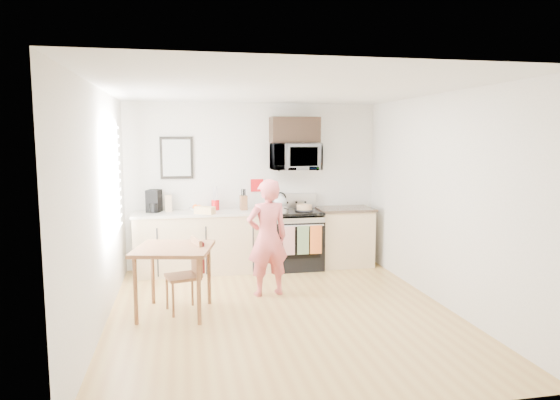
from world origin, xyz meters
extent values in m
plane|color=#AD8043|center=(0.00, 0.00, 0.00)|extent=(4.60, 4.60, 0.00)
cube|color=silver|center=(0.00, 2.30, 1.30)|extent=(4.00, 0.04, 2.60)
cube|color=silver|center=(0.00, -2.30, 1.30)|extent=(4.00, 0.04, 2.60)
cube|color=silver|center=(-2.00, 0.00, 1.30)|extent=(0.04, 4.60, 2.60)
cube|color=silver|center=(2.00, 0.00, 1.30)|extent=(0.04, 4.60, 2.60)
cube|color=silver|center=(0.00, 0.00, 2.60)|extent=(4.00, 4.60, 0.04)
cube|color=white|center=(-1.98, 0.80, 1.55)|extent=(0.02, 1.40, 1.50)
cube|color=white|center=(-1.97, 0.80, 1.55)|extent=(0.01, 1.30, 1.40)
cube|color=#D5BD89|center=(-0.80, 2.00, 0.45)|extent=(2.10, 0.60, 0.90)
cube|color=beige|center=(-0.80, 2.00, 0.92)|extent=(2.14, 0.64, 0.04)
cube|color=#D5BD89|center=(1.43, 2.00, 0.45)|extent=(0.84, 0.60, 0.90)
cube|color=black|center=(1.43, 2.00, 0.92)|extent=(0.88, 0.64, 0.04)
cube|color=black|center=(0.63, 1.97, 0.39)|extent=(0.76, 0.65, 0.77)
cube|color=black|center=(0.63, 1.66, 0.45)|extent=(0.61, 0.02, 0.45)
cube|color=#B8B8BD|center=(0.63, 1.66, 0.78)|extent=(0.74, 0.02, 0.14)
cylinder|color=#B8B8BD|center=(0.63, 1.61, 0.74)|extent=(0.68, 0.02, 0.02)
cube|color=black|center=(0.63, 1.97, 0.90)|extent=(0.76, 0.65, 0.04)
cube|color=#B8B8BD|center=(0.63, 2.25, 1.04)|extent=(0.76, 0.08, 0.24)
cube|color=silver|center=(0.43, 1.61, 0.52)|extent=(0.18, 0.02, 0.44)
cube|color=#536946|center=(0.65, 1.61, 0.52)|extent=(0.18, 0.02, 0.44)
cube|color=#D4581F|center=(0.85, 1.61, 0.52)|extent=(0.18, 0.02, 0.44)
imported|color=#B8B8BD|center=(0.63, 2.08, 1.76)|extent=(0.76, 0.51, 0.42)
cube|color=black|center=(0.63, 2.12, 2.18)|extent=(0.76, 0.35, 0.40)
cube|color=black|center=(-1.20, 2.28, 1.75)|extent=(0.50, 0.03, 0.65)
cube|color=#B3B7AD|center=(-1.20, 2.26, 1.75)|extent=(0.42, 0.01, 0.56)
cube|color=#AF0F13|center=(0.05, 2.28, 1.30)|extent=(0.20, 0.02, 0.20)
imported|color=#CC3C38|center=(-0.05, 0.70, 0.77)|extent=(0.61, 0.46, 1.53)
cube|color=brown|center=(-1.24, 0.22, 0.78)|extent=(0.85, 0.85, 0.04)
cylinder|color=brown|center=(-1.66, -0.05, 0.38)|extent=(0.05, 0.05, 0.76)
cylinder|color=brown|center=(-0.98, -0.20, 0.38)|extent=(0.05, 0.05, 0.76)
cylinder|color=brown|center=(-1.51, 0.64, 0.38)|extent=(0.05, 0.05, 0.76)
cylinder|color=brown|center=(-0.83, 0.49, 0.38)|extent=(0.05, 0.05, 0.76)
cube|color=brown|center=(-1.15, 0.28, 0.42)|extent=(0.45, 0.45, 0.04)
cube|color=brown|center=(-0.98, 0.32, 0.65)|extent=(0.13, 0.37, 0.44)
cube|color=#560E14|center=(-0.96, 0.32, 0.66)|extent=(0.13, 0.33, 0.37)
cylinder|color=brown|center=(-1.26, 0.09, 0.20)|extent=(0.03, 0.03, 0.40)
cylinder|color=brown|center=(-0.96, 0.16, 0.20)|extent=(0.03, 0.03, 0.40)
cylinder|color=brown|center=(-1.34, 0.39, 0.20)|extent=(0.03, 0.03, 0.40)
cylinder|color=brown|center=(-1.03, 0.47, 0.20)|extent=(0.03, 0.03, 0.40)
cube|color=brown|center=(-0.19, 2.09, 1.05)|extent=(0.11, 0.15, 0.22)
cylinder|color=#AF0F13|center=(-0.63, 2.15, 1.02)|extent=(0.12, 0.12, 0.15)
imported|color=silver|center=(-0.92, 2.09, 0.97)|extent=(0.27, 0.27, 0.06)
cube|color=tan|center=(-1.34, 2.12, 1.07)|extent=(0.10, 0.10, 0.25)
cube|color=black|center=(-1.55, 2.12, 1.11)|extent=(0.25, 0.28, 0.34)
cylinder|color=black|center=(-1.55, 2.02, 1.02)|extent=(0.13, 0.13, 0.13)
cube|color=#DCBC73|center=(-0.81, 1.78, 0.99)|extent=(0.32, 0.28, 0.11)
cylinder|color=black|center=(0.74, 1.90, 0.93)|extent=(0.29, 0.29, 0.02)
cylinder|color=tan|center=(0.74, 1.90, 0.98)|extent=(0.24, 0.24, 0.08)
sphere|color=silver|center=(0.41, 2.19, 1.03)|extent=(0.21, 0.21, 0.21)
cone|color=silver|center=(0.41, 2.19, 1.14)|extent=(0.07, 0.07, 0.07)
torus|color=black|center=(0.41, 2.19, 1.10)|extent=(0.19, 0.02, 0.19)
cylinder|color=#B8B8BD|center=(0.35, 1.76, 0.97)|extent=(0.18, 0.18, 0.09)
cylinder|color=black|center=(0.38, 1.62, 1.01)|extent=(0.06, 0.16, 0.02)
camera|label=1|loc=(-1.13, -5.58, 2.06)|focal=32.00mm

